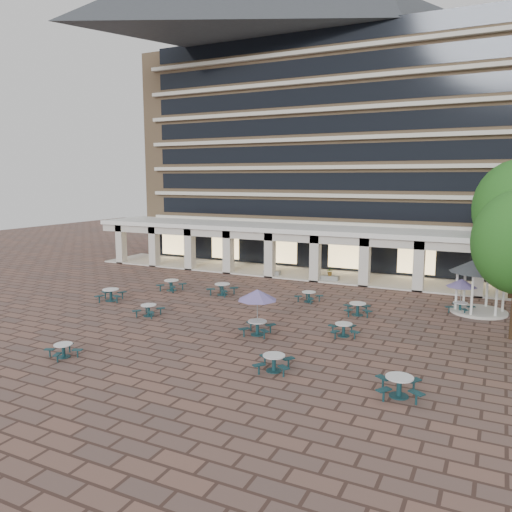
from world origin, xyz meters
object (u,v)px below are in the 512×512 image
object	(u,v)px
picnic_table_2	(274,361)
gazebo	(481,271)
planter_right	(330,276)
planter_left	(272,271)
picnic_table_1	(63,349)

from	to	relation	value
picnic_table_2	gazebo	bearing A→B (deg)	50.75
planter_right	gazebo	bearing A→B (deg)	-24.44
picnic_table_2	gazebo	size ratio (longest dim) A/B	0.49
planter_left	planter_right	size ratio (longest dim) A/B	1.00
picnic_table_1	planter_left	world-z (taller)	planter_left
picnic_table_2	planter_right	bearing A→B (deg)	89.46
picnic_table_1	gazebo	size ratio (longest dim) A/B	0.46
picnic_table_2	gazebo	xyz separation A→B (m)	(7.91, 14.97, 2.31)
picnic_table_2	planter_left	world-z (taller)	planter_left
picnic_table_2	gazebo	distance (m)	17.09
picnic_table_1	planter_right	distance (m)	24.05
picnic_table_2	planter_right	world-z (taller)	planter_right
picnic_table_1	planter_left	xyz separation A→B (m)	(0.70, 23.27, 0.08)
planter_left	planter_right	bearing A→B (deg)	0.00
planter_left	planter_right	distance (m)	5.39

